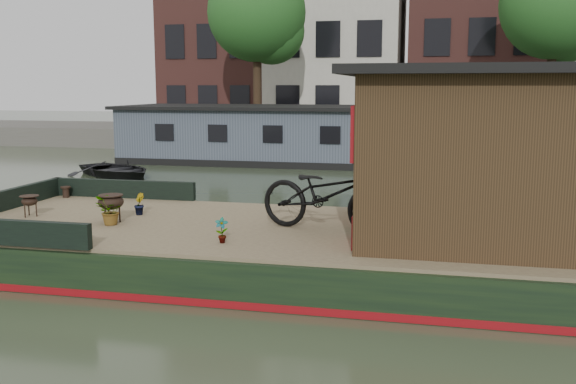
% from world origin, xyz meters
% --- Properties ---
extents(ground, '(120.00, 120.00, 0.00)m').
position_xyz_m(ground, '(0.00, 0.00, 0.00)').
color(ground, '#313E27').
rests_on(ground, ground).
extents(houseboat_hull, '(14.01, 4.02, 0.60)m').
position_xyz_m(houseboat_hull, '(-1.33, 0.00, 0.27)').
color(houseboat_hull, black).
rests_on(houseboat_hull, ground).
extents(houseboat_deck, '(11.80, 3.80, 0.05)m').
position_xyz_m(houseboat_deck, '(0.00, 0.00, 0.62)').
color(houseboat_deck, '#827650').
rests_on(houseboat_deck, houseboat_hull).
extents(bow_bulwark, '(3.00, 4.00, 0.35)m').
position_xyz_m(bow_bulwark, '(-5.07, 0.00, 0.82)').
color(bow_bulwark, black).
rests_on(bow_bulwark, houseboat_deck).
extents(cabin, '(4.00, 3.50, 2.42)m').
position_xyz_m(cabin, '(2.19, 0.00, 1.88)').
color(cabin, black).
rests_on(cabin, houseboat_deck).
extents(bicycle, '(2.29, 1.35, 1.14)m').
position_xyz_m(bicycle, '(-0.11, -0.13, 1.22)').
color(bicycle, black).
rests_on(bicycle, houseboat_deck).
extents(potted_plant_a, '(0.21, 0.16, 0.36)m').
position_xyz_m(potted_plant_a, '(-1.41, -1.17, 0.83)').
color(potted_plant_a, '#965D2A').
rests_on(potted_plant_a, houseboat_deck).
extents(potted_plant_b, '(0.24, 0.26, 0.37)m').
position_xyz_m(potted_plant_b, '(-3.43, 0.43, 0.83)').
color(potted_plant_b, brown).
rests_on(potted_plant_b, houseboat_deck).
extents(potted_plant_c, '(0.54, 0.54, 0.45)m').
position_xyz_m(potted_plant_c, '(-3.51, -0.45, 0.88)').
color(potted_plant_c, maroon).
rests_on(potted_plant_c, houseboat_deck).
extents(potted_plant_d, '(0.29, 0.29, 0.51)m').
position_xyz_m(potted_plant_d, '(0.20, 1.60, 0.90)').
color(potted_plant_d, '#945628').
rests_on(potted_plant_d, houseboat_deck).
extents(brazier_front, '(0.41, 0.41, 0.36)m').
position_xyz_m(brazier_front, '(-5.14, -0.13, 0.83)').
color(brazier_front, black).
rests_on(brazier_front, houseboat_deck).
extents(brazier_rear, '(0.48, 0.48, 0.45)m').
position_xyz_m(brazier_rear, '(-3.59, -0.24, 0.87)').
color(brazier_rear, black).
rests_on(brazier_rear, houseboat_deck).
extents(bollard_port, '(0.19, 0.19, 0.22)m').
position_xyz_m(bollard_port, '(-5.60, 1.70, 0.76)').
color(bollard_port, black).
rests_on(bollard_port, houseboat_deck).
extents(bollard_stbd, '(0.16, 0.16, 0.18)m').
position_xyz_m(bollard_stbd, '(-3.33, -1.55, 0.74)').
color(bollard_stbd, black).
rests_on(bollard_stbd, houseboat_deck).
extents(dinghy, '(3.97, 3.67, 0.67)m').
position_xyz_m(dinghy, '(-8.39, 9.03, 0.34)').
color(dinghy, black).
rests_on(dinghy, ground).
extents(far_houseboat, '(20.40, 4.40, 2.11)m').
position_xyz_m(far_houseboat, '(0.00, 14.00, 0.97)').
color(far_houseboat, '#464E5D').
rests_on(far_houseboat, ground).
extents(quay, '(60.00, 6.00, 0.90)m').
position_xyz_m(quay, '(0.00, 20.50, 0.45)').
color(quay, '#47443F').
rests_on(quay, ground).
extents(tree_left, '(4.40, 4.40, 7.40)m').
position_xyz_m(tree_left, '(-6.36, 19.07, 5.89)').
color(tree_left, '#332316').
rests_on(tree_left, quay).
extents(tree_right, '(4.40, 4.40, 7.40)m').
position_xyz_m(tree_right, '(6.14, 19.07, 5.89)').
color(tree_right, '#332316').
rests_on(tree_right, quay).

